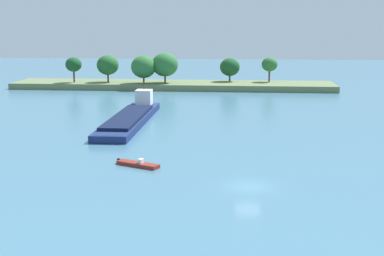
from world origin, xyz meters
The scene contains 4 objects.
ground_plane centered at (0.00, 0.00, 0.00)m, with size 400.00×400.00×0.00m, color teal.
treeline_island centered at (-19.46, 83.00, 2.48)m, with size 81.86×13.91×9.12m.
cargo_barge centered at (-19.18, 34.45, 0.89)m, with size 5.59×31.97×5.68m.
small_motorboat centered at (-12.64, 6.66, 0.24)m, with size 5.44×3.42×0.94m.
Camera 1 is at (-0.98, -51.84, 16.10)m, focal length 49.65 mm.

